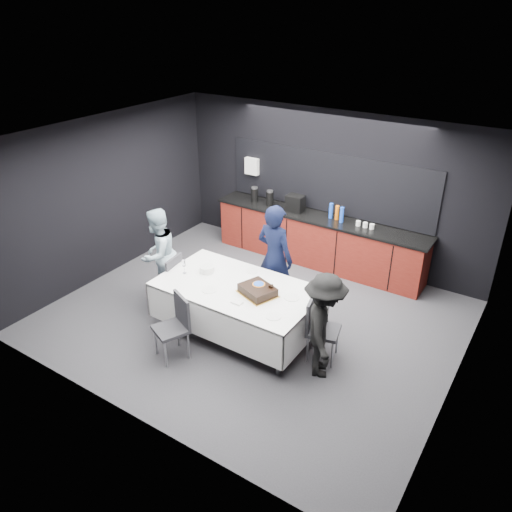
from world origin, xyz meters
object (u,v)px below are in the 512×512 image
Objects in this scene: chair_left at (169,278)px; person_right at (324,326)px; chair_near at (176,322)px; person_left at (158,254)px; chair_right at (318,324)px; plate_stack at (207,269)px; party_table at (237,294)px; cake_assembly at (258,290)px; champagne_flute at (184,264)px; person_center at (275,258)px.

chair_left is 0.63× the size of person_right.
chair_near is 1.68m from person_left.
chair_left is 2.74m from person_right.
chair_right is at bearing 3.44° from chair_left.
person_left reaches higher than chair_left.
chair_right is at bearing 10.66° from person_right.
person_right reaches higher than plate_stack.
person_left is at bearing 57.76° from person_right.
party_table is 1.28m from chair_left.
cake_assembly is at bearing 49.75° from chair_near.
chair_right is 1.94m from chair_near.
person_left is (-2.03, 0.17, -0.08)m from cake_assembly.
champagne_flute is at bearing -172.35° from party_table.
chair_right is 1.45m from person_center.
champagne_flute is 0.57m from chair_left.
party_table is 0.93m from person_center.
champagne_flute is at bearing 52.03° from person_center.
chair_left is 0.50m from person_left.
cake_assembly is 0.95m from chair_right.
plate_stack is 1.07m from person_center.
person_center reaches higher than party_table.
party_table is at bearing 2.09° from chair_left.
plate_stack is 0.24× the size of chair_near.
chair_right and chair_near have the same top height.
person_center is at bearing 106.67° from person_left.
cake_assembly is 1.10m from person_right.
person_right reaches higher than party_table.
person_right is (2.07, -0.25, -0.09)m from plate_stack.
cake_assembly is at bearing 56.43° from person_right.
person_right reaches higher than champagne_flute.
person_left reaches higher than chair_near.
chair_left is at bearing 61.09° from person_right.
chair_near is at bearing 81.02° from person_center.
plate_stack is at bearing 54.26° from person_center.
chair_near is at bearing -44.33° from chair_left.
person_center is at bearing 145.99° from chair_right.
chair_left is 2.54m from chair_right.
person_left reaches higher than champagne_flute.
person_right is at bearing 148.48° from person_center.
party_table is 1.57× the size of person_right.
cake_assembly reaches higher than chair_right.
chair_near is at bearing 85.69° from person_right.
champagne_flute is at bearing 62.48° from person_right.
person_center is at bearing 75.09° from chair_near.
person_left reaches higher than cake_assembly.
person_right is (1.84, 0.76, 0.20)m from chair_near.
chair_near is 0.63× the size of person_right.
chair_right is at bearing 4.79° from party_table.
plate_stack is 0.73m from chair_left.
party_table is at bearing 90.06° from person_center.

